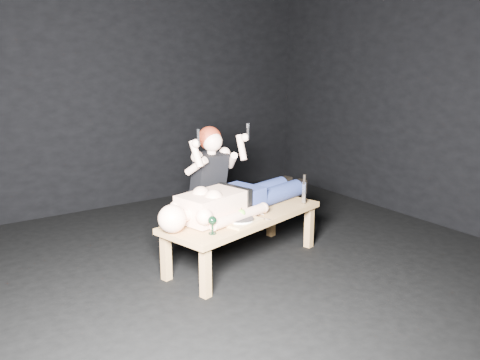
{
  "coord_description": "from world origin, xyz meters",
  "views": [
    {
      "loc": [
        -2.22,
        -3.28,
        1.82
      ],
      "look_at": [
        0.15,
        0.24,
        0.75
      ],
      "focal_mm": 37.51,
      "sensor_mm": 36.0,
      "label": 1
    }
  ],
  "objects": [
    {
      "name": "back_wall",
      "position": [
        0.0,
        2.5,
        1.5
      ],
      "size": [
        5.0,
        0.0,
        5.0
      ],
      "primitive_type": "plane",
      "rotation": [
        1.57,
        0.0,
        0.0
      ],
      "color": "black",
      "rests_on": "ground"
    },
    {
      "name": "carving_knife",
      "position": [
        0.8,
        0.12,
        0.59
      ],
      "size": [
        0.05,
        0.05,
        0.29
      ],
      "primitive_type": null,
      "rotation": [
        0.0,
        0.0,
        0.25
      ],
      "color": "#B2B2B7",
      "rests_on": "table"
    },
    {
      "name": "table",
      "position": [
        0.15,
        0.19,
        0.23
      ],
      "size": [
        1.64,
        0.94,
        0.45
      ],
      "primitive_type": "cube",
      "rotation": [
        0.0,
        0.0,
        0.25
      ],
      "color": "#B18943",
      "rests_on": "ground"
    },
    {
      "name": "goblet",
      "position": [
        -0.33,
        -0.09,
        0.52
      ],
      "size": [
        0.09,
        0.09,
        0.15
      ],
      "primitive_type": null,
      "rotation": [
        0.0,
        0.0,
        0.25
      ],
      "color": "black",
      "rests_on": "table"
    },
    {
      "name": "ground",
      "position": [
        0.0,
        0.0,
        0.0
      ],
      "size": [
        5.0,
        5.0,
        0.0
      ],
      "primitive_type": "plane",
      "color": "black",
      "rests_on": "ground"
    },
    {
      "name": "spoon_flat",
      "position": [
        0.23,
        0.12,
        0.45
      ],
      "size": [
        0.14,
        0.11,
        0.01
      ],
      "primitive_type": "cube",
      "rotation": [
        0.0,
        0.0,
        0.92
      ],
      "color": "#B2B2B7",
      "rests_on": "table"
    },
    {
      "name": "apple",
      "position": [
        0.02,
        0.02,
        0.52
      ],
      "size": [
        0.07,
        0.07,
        0.07
      ],
      "primitive_type": "sphere",
      "color": "#619C31",
      "rests_on": "plate"
    },
    {
      "name": "knife_flat",
      "position": [
        0.22,
        -0.0,
        0.45
      ],
      "size": [
        0.07,
        0.16,
        0.01
      ],
      "primitive_type": "cube",
      "rotation": [
        0.0,
        0.0,
        0.34
      ],
      "color": "#B2B2B7",
      "rests_on": "table"
    },
    {
      "name": "lying_man",
      "position": [
        0.18,
        0.29,
        0.59
      ],
      "size": [
        1.77,
        0.92,
        0.29
      ],
      "primitive_type": null,
      "rotation": [
        0.0,
        0.0,
        0.25
      ],
      "color": "beige",
      "rests_on": "table"
    },
    {
      "name": "plate",
      "position": [
        0.0,
        0.01,
        0.48
      ],
      "size": [
        0.28,
        0.28,
        0.02
      ],
      "primitive_type": "cylinder",
      "rotation": [
        0.0,
        0.0,
        0.32
      ],
      "color": "white",
      "rests_on": "serving_tray"
    },
    {
      "name": "fork_flat",
      "position": [
        -0.12,
        -0.06,
        0.45
      ],
      "size": [
        0.1,
        0.14,
        0.01
      ],
      "primitive_type": "cube",
      "rotation": [
        0.0,
        0.0,
        0.59
      ],
      "color": "#B2B2B7",
      "rests_on": "table"
    },
    {
      "name": "kneeling_woman",
      "position": [
        0.07,
        0.7,
        0.61
      ],
      "size": [
        0.69,
        0.76,
        1.22
      ],
      "primitive_type": null,
      "rotation": [
        0.0,
        0.0,
        0.06
      ],
      "color": "black",
      "rests_on": "ground"
    },
    {
      "name": "serving_tray",
      "position": [
        0.0,
        0.01,
        0.46
      ],
      "size": [
        0.39,
        0.33,
        0.02
      ],
      "primitive_type": "cube",
      "rotation": [
        0.0,
        0.0,
        0.32
      ],
      "color": "tan",
      "rests_on": "table"
    }
  ]
}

